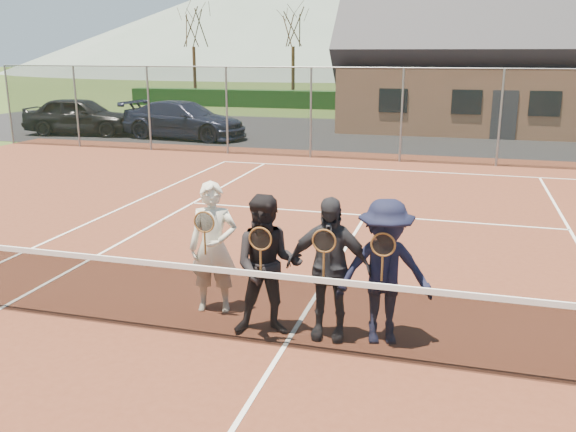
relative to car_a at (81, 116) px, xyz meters
name	(u,v)px	position (x,y,z in m)	size (l,w,h in m)	color
ground	(415,137)	(14.05, 3.31, -0.82)	(220.00, 220.00, 0.00)	#304619
court_surface	(284,348)	(14.05, -16.69, -0.81)	(30.00, 30.00, 0.02)	#562819
tarmac_carpark	(324,133)	(10.05, 3.31, -0.81)	(40.00, 12.00, 0.01)	black
hedge_row	(431,102)	(14.05, 15.31, -0.27)	(40.00, 1.20, 1.10)	black
hill_west	(300,18)	(-10.95, 78.31, 8.18)	(110.00, 110.00, 18.00)	slate
car_a	(81,116)	(0.00, 0.00, 0.00)	(1.93, 4.79, 1.63)	black
car_b	(178,122)	(4.45, 0.33, -0.16)	(1.40, 4.01, 1.32)	#9BA0A4
car_c	(184,120)	(4.86, 0.08, -0.05)	(2.15, 5.29, 1.54)	#181C31
court_markings	(284,347)	(14.05, -16.69, -0.79)	(11.03, 23.83, 0.01)	white
tennis_net	(284,308)	(14.05, -16.69, -0.28)	(11.68, 0.08, 1.10)	slate
perimeter_fence	(402,115)	(14.05, -3.19, 0.71)	(30.07, 0.07, 3.02)	slate
clubhouse	(517,41)	(18.05, 7.31, 3.17)	(15.60, 8.20, 7.70)	#9E6B4C
tree_a	(192,17)	(-1.95, 16.31, 4.98)	(3.20, 3.20, 7.77)	#3C2216
tree_b	(293,15)	(5.05, 16.31, 4.98)	(3.20, 3.20, 7.77)	#382414
tree_c	(472,12)	(16.05, 16.31, 4.98)	(3.20, 3.20, 7.77)	#342213
player_a	(213,247)	(12.82, -15.86, 0.11)	(0.73, 0.56, 1.80)	silver
player_b	(268,266)	(13.75, -16.36, 0.11)	(1.02, 0.89, 1.80)	black
player_c	(328,268)	(14.49, -16.24, 0.11)	(1.07, 0.52, 1.80)	#26262B
player_d	(385,272)	(15.16, -16.19, 0.10)	(1.30, 0.95, 1.80)	black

